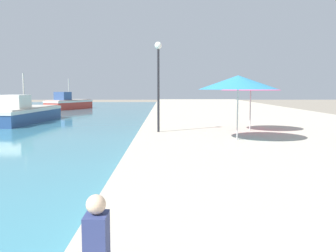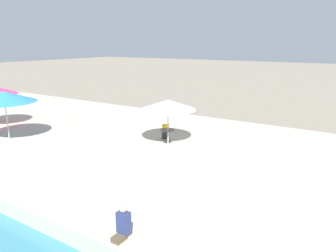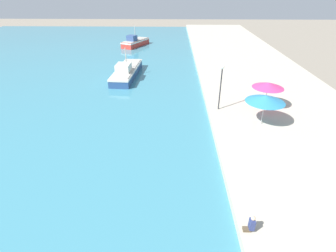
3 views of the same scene
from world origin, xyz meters
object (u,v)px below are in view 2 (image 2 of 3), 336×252
object	(u,v)px
cafe_umbrella_white	(4,97)
cafe_chair_left	(165,133)
cafe_table	(167,133)
cafe_umbrella_pink	(168,105)
person_at_quay	(123,224)

from	to	relation	value
cafe_umbrella_white	cafe_chair_left	size ratio (longest dim) A/B	3.79
cafe_umbrella_white	cafe_table	bearing A→B (deg)	-60.70
cafe_umbrella_pink	cafe_umbrella_white	bearing A→B (deg)	117.87
cafe_umbrella_white	cafe_table	world-z (taller)	cafe_umbrella_white
cafe_umbrella_pink	cafe_chair_left	size ratio (longest dim) A/B	3.31
cafe_umbrella_white	cafe_umbrella_pink	bearing A→B (deg)	-62.13
cafe_umbrella_pink	cafe_umbrella_white	size ratio (longest dim) A/B	0.87
cafe_umbrella_white	cafe_chair_left	world-z (taller)	cafe_umbrella_white
person_at_quay	cafe_umbrella_white	bearing A→B (deg)	71.57
cafe_table	person_at_quay	distance (m)	9.31
cafe_umbrella_white	cafe_table	size ratio (longest dim) A/B	4.31
cafe_table	cafe_chair_left	size ratio (longest dim) A/B	0.88
cafe_umbrella_pink	cafe_table	world-z (taller)	cafe_umbrella_pink
cafe_table	person_at_quay	bearing A→B (deg)	-154.91
cafe_umbrella_pink	person_at_quay	world-z (taller)	cafe_umbrella_pink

